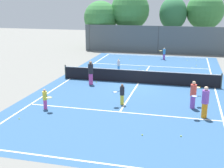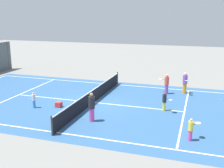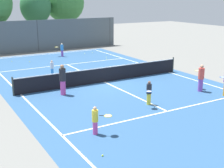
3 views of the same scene
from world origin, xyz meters
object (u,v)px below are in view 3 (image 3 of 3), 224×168
Objects in this scene: tennis_ball_6 at (131,73)px; tennis_ball_7 at (12,61)px; player_0 at (62,50)px; player_6 at (96,120)px; tennis_ball_11 at (106,57)px; tennis_ball_3 at (63,91)px; player_4 at (52,68)px; tennis_ball_5 at (85,54)px; tennis_ball_4 at (103,156)px; player_2 at (63,79)px; tennis_ball_12 at (107,59)px; ball_crate at (69,76)px; tennis_ball_1 at (65,69)px; tennis_ball_8 at (30,62)px; player_1 at (201,78)px; tennis_ball_10 at (133,77)px; player_3 at (149,92)px.

tennis_ball_7 is at bearing 127.01° from tennis_ball_6.
player_6 is (-5.26, -17.06, -0.03)m from player_0.
player_6 is 16.79m from tennis_ball_11.
tennis_ball_3 is (1.10, 6.32, -0.59)m from player_6.
player_4 is 8.93m from tennis_ball_5.
player_2 is at bearing 78.55° from tennis_ball_4.
tennis_ball_12 is at bearing -50.28° from player_0.
player_6 is 18.13× the size of tennis_ball_6.
ball_crate is at bearing -137.45° from tennis_ball_11.
tennis_ball_3 is 10.12m from tennis_ball_12.
player_0 is 17.85m from player_6.
tennis_ball_4 is 12.63m from tennis_ball_6.
tennis_ball_4 is (-5.92, -18.83, -0.63)m from player_0.
player_4 is 5.78m from tennis_ball_6.
tennis_ball_8 is (-1.64, 4.09, 0.00)m from tennis_ball_1.
ball_crate is 6.45× the size of tennis_ball_3.
player_1 is 1.47× the size of player_4.
player_1 is 24.58× the size of tennis_ball_12.
tennis_ball_6 is at bearing -45.21° from tennis_ball_1.
player_0 is 19.18× the size of tennis_ball_3.
tennis_ball_4 is at bearing -106.88° from tennis_ball_1.
player_4 is at bearing -149.04° from tennis_ball_11.
player_2 reaches higher than tennis_ball_7.
tennis_ball_10 is at bearing -118.65° from tennis_ball_6.
tennis_ball_6 is (3.71, -3.74, 0.00)m from tennis_ball_1.
player_6 is at bearing -98.52° from player_2.
tennis_ball_12 is (4.69, 1.70, 0.00)m from tennis_ball_1.
player_6 is at bearing 69.49° from tennis_ball_4.
player_3 is (-4.11, -0.40, -0.18)m from player_1.
tennis_ball_3 is at bearing 123.53° from player_3.
tennis_ball_1 is 5.74m from tennis_ball_10.
player_4 is at bearing -130.55° from tennis_ball_5.
tennis_ball_5 is 1.00× the size of tennis_ball_11.
tennis_ball_3 is at bearing -163.40° from tennis_ball_6.
tennis_ball_6 is at bearing 51.61° from tennis_ball_4.
player_4 is at bearing 79.68° from player_6.
ball_crate is 6.45× the size of tennis_ball_5.
player_0 is at bearing 72.53° from tennis_ball_4.
ball_crate is 6.45× the size of tennis_ball_8.
player_2 is at bearing -88.45° from tennis_ball_7.
player_2 reaches higher than tennis_ball_5.
tennis_ball_7 is (1.22, 18.69, 0.00)m from tennis_ball_4.
tennis_ball_11 is (4.52, 12.56, -0.63)m from player_3.
player_6 reaches higher than tennis_ball_5.
tennis_ball_10 is (2.53, 5.20, -0.63)m from player_3.
tennis_ball_10 and tennis_ball_11 have the same top height.
tennis_ball_6 is (1.92, -8.93, -0.63)m from player_0.
tennis_ball_4 and tennis_ball_11 have the same top height.
player_2 reaches higher than tennis_ball_3.
ball_crate is 7.31m from tennis_ball_12.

